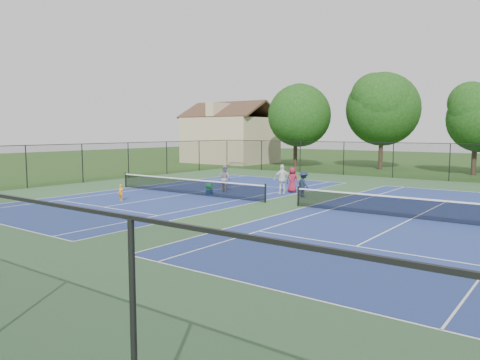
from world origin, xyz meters
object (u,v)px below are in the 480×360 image
Objects in this scene: tree_back_c at (476,114)px; ball_crate at (209,192)px; child_player at (121,193)px; bystander_c at (292,180)px; bystander_b at (304,184)px; instructor at (225,179)px; tree_back_b at (382,105)px; tree_back_a at (296,112)px; clapboard_house at (230,138)px; ball_hopper at (209,187)px; bystander_a at (282,179)px.

tree_back_c reaches higher than ball_crate.
bystander_c reaches higher than child_player.
bystander_b is at bearing 128.92° from bystander_c.
child_player reaches higher than ball_crate.
instructor is at bearing 90.82° from ball_crate.
tree_back_b reaches higher than bystander_c.
clapboard_house is (-10.00, 1.00, -2.95)m from tree_back_a.
bystander_b is at bearing -81.02° from tree_back_b.
clapboard_house is 29.26m from bystander_c.
bystander_c is 4.62× the size of ball_crate.
ball_hopper is at bearing 0.00° from ball_crate.
tree_back_a reaches higher than ball_crate.
tree_back_c is at bearing 0.00° from clapboard_house.
tree_back_a reaches higher than bystander_b.
instructor is 5.44m from bystander_b.
ball_crate is (-1.74, -25.31, -6.44)m from tree_back_b.
tree_back_a is 5.54× the size of bystander_c.
bystander_b reaches higher than child_player.
ball_hopper is at bearing 55.96° from bystander_b.
ball_hopper is (7.26, -23.31, -5.53)m from tree_back_a.
bystander_c is (-1.67, 1.53, 0.03)m from bystander_b.
bystander_c is (10.94, -19.31, -5.21)m from tree_back_a.
ball_crate is (0.02, -1.64, -0.72)m from instructor.
tree_back_b is at bearing -75.89° from instructor.
clapboard_house reaches higher than bystander_b.
ball_hopper is at bearing 109.21° from instructor.
bystander_a is (3.54, 1.39, 0.06)m from instructor.
tree_back_a reaches higher than bystander_a.
tree_back_c is 5.08× the size of bystander_c.
tree_back_a reaches higher than bystander_c.
tree_back_a is 5.77× the size of bystander_b.
tree_back_b is at bearing 173.66° from tree_back_c.
bystander_a reaches higher than bystander_b.
ball_hopper is at bearing 38.68° from bystander_c.
tree_back_c is 32.54m from child_player.
clapboard_house is 33.03m from child_player.
bystander_c is at bearing 54.91° from child_player.
child_player is at bearing -63.09° from clapboard_house.
child_player is 10.00m from bystander_a.
tree_back_b is at bearing -128.94° from bystander_a.
tree_back_a is 1.09× the size of tree_back_c.
tree_back_a is at bearing 107.29° from ball_crate.
bystander_c is (20.94, -20.31, -2.27)m from clapboard_house.
bystander_a is (20.77, -21.28, -2.15)m from clapboard_house.
clapboard_house is at bearing 115.51° from child_player.
instructor is 3.80m from bystander_a.
tree_back_c is at bearing 64.57° from child_player.
child_player is (-13.10, -29.36, -5.00)m from tree_back_c.
tree_back_a reaches higher than ball_hopper.
instructor is (7.23, -21.67, -5.16)m from tree_back_a.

